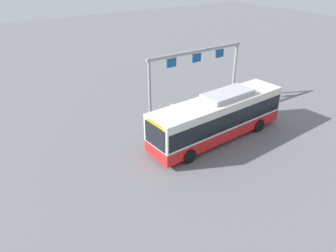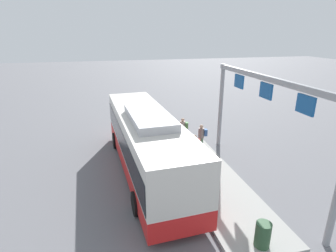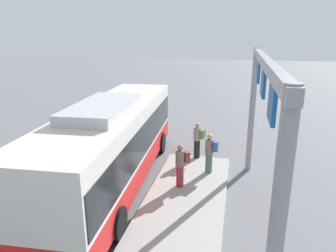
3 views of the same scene
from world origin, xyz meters
name	(u,v)px [view 2 (image 2 of 3)]	position (x,y,z in m)	size (l,w,h in m)	color
ground_plane	(147,172)	(0.00, 0.00, 0.00)	(120.00, 120.00, 0.00)	slate
platform_curb	(213,181)	(-1.78, -2.96, 0.08)	(10.00, 2.80, 0.16)	#9E9E99
bus_main	(146,140)	(-0.01, 0.00, 1.81)	(11.14, 3.19, 3.46)	red
person_boarding	(183,130)	(3.06, -2.89, 1.05)	(0.46, 0.59, 1.67)	black
person_waiting_near	(202,137)	(1.56, -3.58, 1.05)	(0.39, 0.56, 1.67)	#476B4C
person_waiting_mid	(195,148)	(0.08, -2.64, 1.05)	(0.50, 0.60, 1.67)	maroon
platform_sign_gantry	(264,107)	(-2.01, -5.17, 3.77)	(9.55, 0.24, 5.20)	gray
trash_bin	(263,235)	(-6.24, -2.85, 0.61)	(0.52, 0.52, 0.90)	#2D5133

